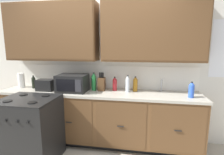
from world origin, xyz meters
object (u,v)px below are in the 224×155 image
(stove_range, at_px, (30,130))
(bottle_clear, at_px, (128,84))
(bottle_red, at_px, (115,84))
(bottle_dark, at_px, (34,82))
(knife_block, at_px, (102,84))
(microwave, at_px, (72,83))
(bottle_amber, at_px, (135,84))
(paper_towel_roll, at_px, (21,80))
(toaster, at_px, (45,85))
(bottle_green, at_px, (94,82))
(bottle_blue, at_px, (191,90))

(stove_range, distance_m, bottle_clear, 1.61)
(bottle_red, xyz_separation_m, bottle_dark, (-1.46, -0.07, -0.00))
(bottle_dark, height_order, bottle_clear, bottle_clear)
(knife_block, xyz_separation_m, bottle_red, (0.22, 0.03, -0.00))
(microwave, distance_m, knife_block, 0.48)
(knife_block, relative_size, bottle_clear, 1.10)
(bottle_amber, distance_m, bottle_dark, 1.80)
(paper_towel_roll, xyz_separation_m, bottle_dark, (0.26, -0.03, -0.02))
(stove_range, height_order, bottle_clear, bottle_clear)
(paper_towel_roll, relative_size, bottle_amber, 1.04)
(toaster, relative_size, bottle_dark, 1.21)
(paper_towel_roll, distance_m, bottle_clear, 1.94)
(toaster, relative_size, paper_towel_roll, 1.08)
(stove_range, relative_size, bottle_red, 4.04)
(toaster, bearing_deg, bottle_clear, 5.33)
(toaster, bearing_deg, paper_towel_roll, 164.74)
(stove_range, relative_size, paper_towel_roll, 3.65)
(stove_range, distance_m, bottle_red, 1.45)
(microwave, relative_size, bottle_dark, 2.08)
(toaster, xyz_separation_m, bottle_clear, (1.38, 0.13, 0.04))
(paper_towel_roll, bearing_deg, bottle_green, 0.21)
(paper_towel_roll, bearing_deg, bottle_dark, -5.93)
(bottle_blue, bearing_deg, bottle_red, 169.04)
(knife_block, bearing_deg, bottle_amber, 3.78)
(bottle_green, bearing_deg, toaster, -168.78)
(toaster, distance_m, bottle_red, 1.17)
(paper_towel_roll, height_order, bottle_red, paper_towel_roll)
(bottle_blue, xyz_separation_m, bottle_clear, (-0.94, 0.15, 0.02))
(bottle_amber, relative_size, bottle_clear, 0.88)
(bottle_amber, bearing_deg, bottle_green, -176.16)
(knife_block, distance_m, bottle_dark, 1.24)
(bottle_green, bearing_deg, bottle_dark, -178.32)
(bottle_red, xyz_separation_m, bottle_amber, (0.34, 0.01, 0.01))
(bottle_green, relative_size, bottle_dark, 1.32)
(microwave, distance_m, bottle_dark, 0.78)
(bottle_red, bearing_deg, stove_range, -145.88)
(toaster, height_order, bottle_clear, bottle_clear)
(paper_towel_roll, bearing_deg, toaster, -15.26)
(knife_block, height_order, bottle_amber, knife_block)
(bottle_amber, height_order, bottle_dark, bottle_amber)
(microwave, xyz_separation_m, bottle_dark, (-0.77, 0.10, -0.03))
(stove_range, height_order, bottle_green, bottle_green)
(microwave, bearing_deg, bottle_clear, 6.29)
(paper_towel_roll, xyz_separation_m, bottle_green, (1.36, 0.01, 0.02))
(knife_block, bearing_deg, bottle_dark, -178.05)
(bottle_amber, relative_size, bottle_dark, 1.08)
(knife_block, bearing_deg, stove_range, -141.02)
(stove_range, distance_m, bottle_amber, 1.73)
(bottle_red, bearing_deg, bottle_clear, -17.82)
(stove_range, xyz_separation_m, paper_towel_roll, (-0.61, 0.71, 0.57))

